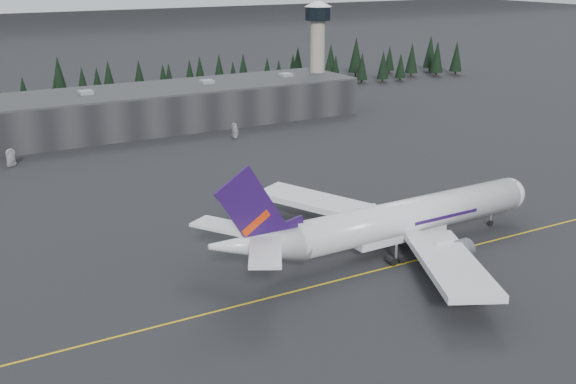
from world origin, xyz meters
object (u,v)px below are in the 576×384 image
control_tower (318,42)px  terminal (119,111)px  jet_main (386,223)px  gse_vehicle_a (11,164)px  gse_vehicle_b (235,136)px

control_tower → terminal: bearing=-177.7°
jet_main → gse_vehicle_a: bearing=116.1°
terminal → gse_vehicle_b: size_ratio=33.90×
terminal → gse_vehicle_a: size_ratio=32.82×
control_tower → gse_vehicle_b: control_tower is taller
terminal → control_tower: bearing=2.3°
jet_main → gse_vehicle_a: (-48.75, 95.32, -5.18)m
terminal → gse_vehicle_b: (27.06, -26.76, -5.50)m
control_tower → gse_vehicle_a: size_ratio=7.73×
terminal → jet_main: jet_main is taller
control_tower → gse_vehicle_a: bearing=-165.6°
jet_main → gse_vehicle_b: bearing=79.5°
jet_main → gse_vehicle_b: 95.89m
jet_main → gse_vehicle_b: size_ratio=14.98×
control_tower → gse_vehicle_b: bearing=-148.2°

